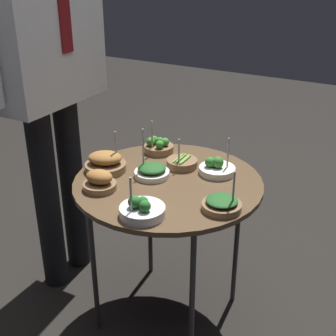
# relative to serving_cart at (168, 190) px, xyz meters

# --- Properties ---
(ground_plane) EXTENTS (8.00, 8.00, 0.00)m
(ground_plane) POSITION_rel_serving_cart_xyz_m (0.00, 0.00, -0.59)
(ground_plane) COLOR black
(serving_cart) EXTENTS (0.69, 0.69, 0.63)m
(serving_cart) POSITION_rel_serving_cart_xyz_m (0.00, 0.00, 0.00)
(serving_cart) COLOR brown
(serving_cart) RESTS_ON ground_plane
(bowl_spinach_front_left) EXTENTS (0.13, 0.13, 0.18)m
(bowl_spinach_front_left) POSITION_rel_serving_cart_xyz_m (-0.00, 0.07, 0.06)
(bowl_spinach_front_left) COLOR silver
(bowl_spinach_front_left) RESTS_ON serving_cart
(bowl_roast_near_rim) EXTENTS (0.12, 0.12, 0.07)m
(bowl_roast_near_rim) POSITION_rel_serving_cart_xyz_m (-0.17, 0.18, 0.07)
(bowl_roast_near_rim) COLOR brown
(bowl_roast_near_rim) RESTS_ON serving_cart
(bowl_spinach_mid_right) EXTENTS (0.13, 0.13, 0.15)m
(bowl_spinach_mid_right) POSITION_rel_serving_cart_xyz_m (-0.10, -0.25, 0.06)
(bowl_spinach_mid_right) COLOR brown
(bowl_spinach_mid_right) RESTS_ON serving_cart
(bowl_asparagus_mid_left) EXTENTS (0.12, 0.12, 0.13)m
(bowl_asparagus_mid_left) POSITION_rel_serving_cart_xyz_m (0.13, 0.01, 0.06)
(bowl_asparagus_mid_left) COLOR brown
(bowl_asparagus_mid_left) RESTS_ON serving_cart
(bowl_broccoli_back_right) EXTENTS (0.14, 0.14, 0.14)m
(bowl_broccoli_back_right) POSITION_rel_serving_cart_xyz_m (0.14, -0.13, 0.06)
(bowl_broccoli_back_right) COLOR silver
(bowl_broccoli_back_right) RESTS_ON serving_cart
(bowl_roast_front_center) EXTENTS (0.16, 0.16, 0.16)m
(bowl_roast_front_center) POSITION_rel_serving_cart_xyz_m (-0.04, 0.25, 0.07)
(bowl_roast_front_center) COLOR brown
(bowl_roast_front_center) RESTS_ON serving_cart
(bowl_broccoli_center) EXTENTS (0.15, 0.15, 0.15)m
(bowl_broccoli_center) POSITION_rel_serving_cart_xyz_m (-0.26, -0.05, 0.06)
(bowl_broccoli_center) COLOR silver
(bowl_broccoli_center) RESTS_ON serving_cart
(bowl_broccoli_front_right) EXTENTS (0.12, 0.12, 0.14)m
(bowl_broccoli_front_right) POSITION_rel_serving_cart_xyz_m (0.21, 0.16, 0.07)
(bowl_broccoli_front_right) COLOR brown
(bowl_broccoli_front_right) RESTS_ON serving_cart
(waiter_figure) EXTENTS (0.63, 0.24, 1.70)m
(waiter_figure) POSITION_rel_serving_cart_xyz_m (0.02, 0.55, 0.49)
(waiter_figure) COLOR black
(waiter_figure) RESTS_ON ground_plane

